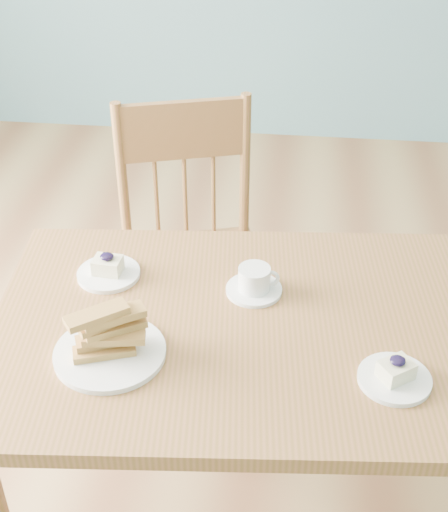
# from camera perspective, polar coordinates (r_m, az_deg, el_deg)

# --- Properties ---
(room) EXTENTS (5.01, 5.01, 2.71)m
(room) POSITION_cam_1_polar(r_m,az_deg,el_deg) (1.36, 11.33, 16.36)
(room) COLOR #A57F4D
(room) RESTS_ON ground
(dining_table) EXTENTS (1.40, 0.88, 0.72)m
(dining_table) POSITION_cam_1_polar(r_m,az_deg,el_deg) (1.67, 4.92, -7.30)
(dining_table) COLOR brown
(dining_table) RESTS_ON ground
(dining_chair) EXTENTS (0.53, 0.52, 0.95)m
(dining_chair) POSITION_cam_1_polar(r_m,az_deg,el_deg) (2.26, -2.55, 0.20)
(dining_chair) COLOR brown
(dining_chair) RESTS_ON ground
(cheesecake_plate_near) EXTENTS (0.15, 0.15, 0.06)m
(cheesecake_plate_near) POSITION_cam_1_polar(r_m,az_deg,el_deg) (1.51, 13.53, -9.26)
(cheesecake_plate_near) COLOR white
(cheesecake_plate_near) RESTS_ON dining_table
(cheesecake_plate_far) EXTENTS (0.16, 0.16, 0.07)m
(cheesecake_plate_far) POSITION_cam_1_polar(r_m,az_deg,el_deg) (1.77, -9.24, -1.12)
(cheesecake_plate_far) COLOR white
(cheesecake_plate_far) RESTS_ON dining_table
(coffee_cup) EXTENTS (0.13, 0.13, 0.07)m
(coffee_cup) POSITION_cam_1_polar(r_m,az_deg,el_deg) (1.69, 2.47, -2.08)
(coffee_cup) COLOR white
(coffee_cup) RESTS_ON dining_table
(biscotti_plate) EXTENTS (0.24, 0.24, 0.13)m
(biscotti_plate) POSITION_cam_1_polar(r_m,az_deg,el_deg) (1.53, -9.24, -6.65)
(biscotti_plate) COLOR white
(biscotti_plate) RESTS_ON dining_table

